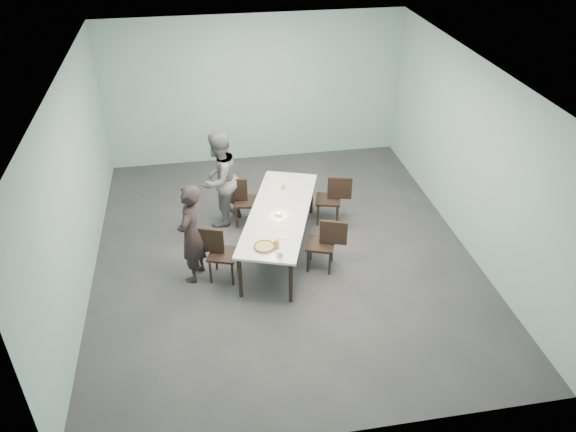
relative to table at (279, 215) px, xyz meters
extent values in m
plane|color=#333335|center=(0.05, -0.06, -0.69)|extent=(7.00, 7.00, 0.00)
cube|color=#97BCBE|center=(0.05, 3.44, 0.81)|extent=(6.00, 0.02, 3.00)
cube|color=#97BCBE|center=(0.05, -3.56, 0.81)|extent=(6.00, 0.02, 3.00)
cube|color=#97BCBE|center=(-2.95, -0.06, 0.81)|extent=(0.02, 7.00, 3.00)
cube|color=#97BCBE|center=(3.05, -0.06, 0.81)|extent=(0.02, 7.00, 3.00)
cube|color=white|center=(0.05, -0.06, 2.31)|extent=(6.00, 7.00, 0.02)
cube|color=white|center=(0.00, 0.00, 0.04)|extent=(1.69, 2.75, 0.04)
cylinder|color=black|center=(-0.74, -1.04, -0.34)|extent=(0.06, 0.06, 0.71)
cylinder|color=black|center=(0.04, 1.27, -0.34)|extent=(0.06, 0.06, 0.71)
cylinder|color=black|center=(-0.04, -1.27, -0.34)|extent=(0.06, 0.06, 0.71)
cylinder|color=black|center=(0.74, 1.04, -0.34)|extent=(0.06, 0.06, 0.71)
cube|color=black|center=(-0.95, -0.54, -0.26)|extent=(0.53, 0.53, 0.04)
cube|color=black|center=(-1.13, -0.48, -0.02)|extent=(0.41, 0.17, 0.40)
cylinder|color=black|center=(-1.16, -0.65, -0.49)|extent=(0.04, 0.04, 0.41)
cylinder|color=black|center=(-1.05, -0.33, -0.49)|extent=(0.04, 0.04, 0.41)
cylinder|color=black|center=(-0.84, -0.76, -0.49)|extent=(0.04, 0.04, 0.41)
cylinder|color=black|center=(-0.73, -0.44, -0.49)|extent=(0.04, 0.04, 0.41)
cube|color=black|center=(-0.43, 0.92, -0.26)|extent=(0.48, 0.48, 0.04)
cube|color=black|center=(-0.62, 0.95, -0.02)|extent=(0.42, 0.11, 0.40)
cylinder|color=black|center=(-0.63, 0.78, -0.49)|extent=(0.04, 0.04, 0.41)
cylinder|color=black|center=(-0.57, 1.11, -0.49)|extent=(0.04, 0.04, 0.41)
cylinder|color=black|center=(-0.29, 0.72, -0.49)|extent=(0.04, 0.04, 0.41)
cylinder|color=black|center=(-0.24, 1.06, -0.49)|extent=(0.04, 0.04, 0.41)
cube|color=black|center=(0.55, -0.54, -0.26)|extent=(0.54, 0.54, 0.04)
cube|color=black|center=(0.73, -0.61, -0.02)|extent=(0.41, 0.18, 0.40)
cylinder|color=black|center=(0.77, -0.44, -0.49)|extent=(0.04, 0.04, 0.41)
cylinder|color=black|center=(0.66, -0.76, -0.49)|extent=(0.04, 0.04, 0.41)
cylinder|color=black|center=(0.45, -0.32, -0.49)|extent=(0.04, 0.04, 0.41)
cylinder|color=black|center=(0.34, -0.64, -0.49)|extent=(0.04, 0.04, 0.41)
cube|color=black|center=(0.98, 0.74, -0.26)|extent=(0.51, 0.51, 0.04)
cube|color=black|center=(1.16, 0.69, -0.02)|extent=(0.42, 0.15, 0.40)
cylinder|color=black|center=(1.18, 0.86, -0.49)|extent=(0.04, 0.04, 0.41)
cylinder|color=black|center=(1.10, 0.53, -0.49)|extent=(0.04, 0.04, 0.41)
cylinder|color=black|center=(0.86, 0.95, -0.49)|extent=(0.04, 0.04, 0.41)
cylinder|color=black|center=(0.77, 0.62, -0.49)|extent=(0.04, 0.04, 0.41)
imported|color=black|center=(-1.38, -0.45, 0.11)|extent=(0.58, 0.69, 1.60)
imported|color=slate|center=(-0.87, 1.02, 0.16)|extent=(1.03, 1.05, 1.71)
cylinder|color=white|center=(-0.36, -0.92, 0.06)|extent=(0.34, 0.34, 0.01)
cylinder|color=#F1DA89|center=(-0.36, -0.92, 0.08)|extent=(0.30, 0.30, 0.01)
torus|color=brown|center=(-0.36, -0.92, 0.08)|extent=(0.32, 0.32, 0.03)
cylinder|color=white|center=(-0.04, -0.68, 0.06)|extent=(0.18, 0.18, 0.01)
cylinder|color=gold|center=(-0.19, -0.96, 0.13)|extent=(0.08, 0.08, 0.15)
cylinder|color=silver|center=(-0.17, -1.18, 0.10)|extent=(0.08, 0.08, 0.09)
cylinder|color=silver|center=(-0.03, -0.11, 0.07)|extent=(0.06, 0.06, 0.03)
cylinder|color=orange|center=(-0.03, -0.11, 0.10)|extent=(0.04, 0.04, 0.01)
cylinder|color=gold|center=(0.18, 0.68, 0.10)|extent=(0.07, 0.07, 0.08)
cube|color=silver|center=(0.09, 0.75, 0.06)|extent=(0.35, 0.30, 0.01)
camera|label=1|loc=(-1.14, -7.38, 4.79)|focal=35.00mm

